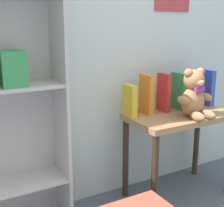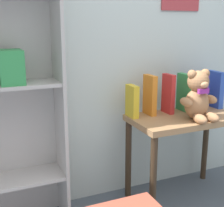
{
  "view_description": "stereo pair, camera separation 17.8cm",
  "coord_description": "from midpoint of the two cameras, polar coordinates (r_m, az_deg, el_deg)",
  "views": [
    {
      "loc": [
        -1.1,
        -0.33,
        1.12
      ],
      "look_at": [
        -0.25,
        1.17,
        0.68
      ],
      "focal_mm": 50.0,
      "sensor_mm": 36.0,
      "label": 1
    },
    {
      "loc": [
        -0.94,
        -0.41,
        1.12
      ],
      "look_at": [
        -0.25,
        1.17,
        0.68
      ],
      "focal_mm": 50.0,
      "sensor_mm": 36.0,
      "label": 2
    }
  ],
  "objects": [
    {
      "name": "book_standing_purple",
      "position": [
        2.19,
        18.0,
        2.13
      ],
      "size": [
        0.04,
        0.13,
        0.24
      ],
      "primitive_type": "cube",
      "rotation": [
        0.0,
        0.0,
        -0.03
      ],
      "color": "purple",
      "rests_on": "display_table"
    },
    {
      "name": "teddy_bear",
      "position": [
        1.94,
        18.07,
        1.11
      ],
      "size": [
        0.23,
        0.21,
        0.3
      ],
      "color": "#A8754C",
      "rests_on": "display_table"
    },
    {
      "name": "book_standing_yellow",
      "position": [
        1.91,
        6.36,
        0.4
      ],
      "size": [
        0.04,
        0.11,
        0.2
      ],
      "primitive_type": "cube",
      "rotation": [
        0.0,
        0.0,
        0.0
      ],
      "color": "gold",
      "rests_on": "display_table"
    },
    {
      "name": "book_standing_blue",
      "position": [
        2.28,
        20.38,
        2.45
      ],
      "size": [
        0.04,
        0.15,
        0.25
      ],
      "primitive_type": "cube",
      "rotation": [
        0.0,
        0.0,
        -0.01
      ],
      "color": "#2D51B7",
      "rests_on": "display_table"
    },
    {
      "name": "wall_back",
      "position": [
        2.05,
        6.56,
        17.72
      ],
      "size": [
        4.8,
        0.07,
        2.5
      ],
      "color": "silver",
      "rests_on": "ground_plane"
    },
    {
      "name": "display_table",
      "position": [
        2.05,
        15.54,
        -4.73
      ],
      "size": [
        0.69,
        0.37,
        0.57
      ],
      "color": "#9E754C",
      "rests_on": "ground_plane"
    },
    {
      "name": "book_standing_orange",
      "position": [
        1.97,
        9.51,
        1.51
      ],
      "size": [
        0.04,
        0.12,
        0.25
      ],
      "primitive_type": "cube",
      "rotation": [
        0.0,
        0.0,
        0.01
      ],
      "color": "orange",
      "rests_on": "display_table"
    },
    {
      "name": "book_standing_green",
      "position": [
        2.11,
        15.49,
        1.93
      ],
      "size": [
        0.04,
        0.13,
        0.25
      ],
      "primitive_type": "cube",
      "rotation": [
        0.0,
        0.0,
        0.02
      ],
      "color": "#33934C",
      "rests_on": "display_table"
    },
    {
      "name": "book_standing_red",
      "position": [
        2.03,
        12.73,
        1.72
      ],
      "size": [
        0.03,
        0.11,
        0.25
      ],
      "primitive_type": "cube",
      "rotation": [
        0.0,
        0.0,
        0.04
      ],
      "color": "red",
      "rests_on": "display_table"
    }
  ]
}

